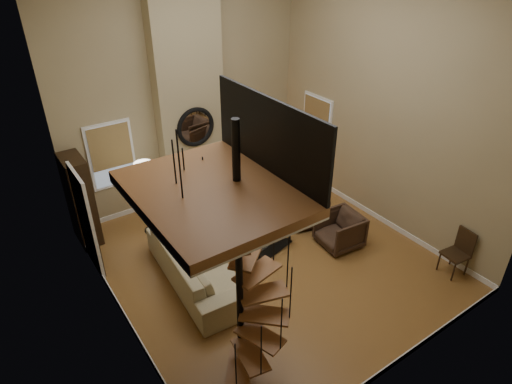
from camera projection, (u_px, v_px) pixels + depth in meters
ground at (267, 259)px, 9.10m from camera, size 6.00×6.50×0.01m
back_wall at (185, 89)px, 10.00m from camera, size 6.00×0.02×5.50m
front_wall at (425, 222)px, 5.39m from camera, size 6.00×0.02×5.50m
left_wall at (98, 183)px, 6.23m from camera, size 0.02×6.50×5.50m
right_wall at (385, 103)px, 9.17m from camera, size 0.02×6.50×5.50m
baseboard_back at (194, 191)px, 11.36m from camera, size 6.00×0.02×0.12m
baseboard_front at (390, 366)px, 6.77m from camera, size 6.00×0.02×0.12m
baseboard_left at (127, 318)px, 7.60m from camera, size 0.02×6.50×0.12m
baseboard_right at (368, 211)px, 10.53m from camera, size 0.02×6.50×0.12m
chimney_breast at (189, 91)px, 9.87m from camera, size 1.60×0.38×5.50m
hearth at (206, 203)px, 10.91m from camera, size 1.50×0.60×0.04m
firebox at (199, 180)px, 10.84m from camera, size 0.95×0.02×0.72m
mantel at (199, 159)px, 10.48m from camera, size 1.70×0.18×0.06m
mirror_frame at (196, 127)px, 10.12m from camera, size 0.94×0.10×0.94m
mirror_disc at (196, 127)px, 10.12m from camera, size 0.80×0.01×0.80m
vase_left at (177, 159)px, 10.16m from camera, size 0.24×0.24×0.25m
vase_right at (220, 148)px, 10.73m from camera, size 0.20×0.20×0.21m
window_back at (111, 154)px, 9.62m from camera, size 1.02×0.06×1.52m
window_right at (317, 124)px, 11.14m from camera, size 0.06×1.02×1.52m
entry_door at (87, 222)px, 8.39m from camera, size 0.10×1.05×2.16m
loft at (219, 186)px, 5.17m from camera, size 1.70×2.20×1.09m
spiral_stair at (240, 272)px, 6.05m from camera, size 1.47×1.47×4.06m
hutch at (80, 201)px, 9.25m from camera, size 0.42×0.90×2.01m
sofa at (197, 263)px, 8.35m from camera, size 1.28×2.85×0.81m
armchair_near at (308, 208)px, 10.09m from camera, size 1.02×1.01×0.76m
armchair_far at (342, 229)px, 9.38m from camera, size 0.93×0.91×0.77m
coffee_table at (267, 239)px, 9.21m from camera, size 1.36×0.92×0.46m
bowl at (266, 229)px, 9.13m from camera, size 0.34×0.34×0.08m
book at (285, 230)px, 9.18m from camera, size 0.27×0.29×0.02m
floor_lamp at (145, 175)px, 9.23m from camera, size 0.39×0.39×1.71m
accent_lamp at (243, 173)px, 11.78m from camera, size 0.13×0.13×0.47m
side_chair at (459, 250)px, 8.49m from camera, size 0.48×0.47×0.94m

